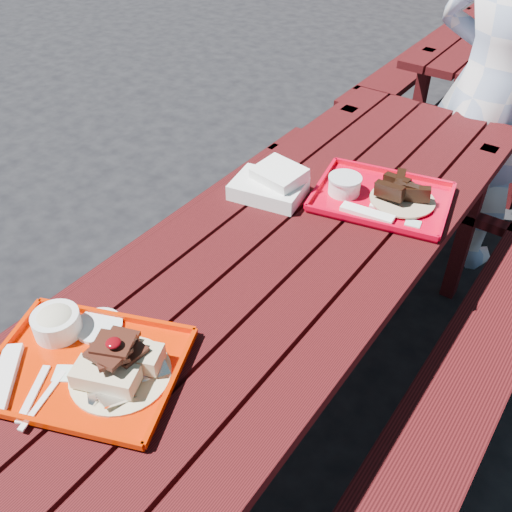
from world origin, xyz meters
name	(u,v)px	position (x,y,z in m)	size (l,w,h in m)	color
ground	(279,402)	(0.00, 0.00, 0.00)	(60.00, 60.00, 0.00)	black
picnic_table_near	(283,295)	(0.00, 0.00, 0.56)	(1.41, 2.40, 0.75)	#430C0F
near_tray	(88,355)	(-0.13, -0.64, 0.78)	(0.53, 0.47, 0.14)	red
far_tray	(379,196)	(0.12, 0.39, 0.77)	(0.49, 0.42, 0.07)	red
white_cloth	(272,185)	(-0.20, 0.21, 0.79)	(0.26, 0.21, 0.09)	white
person	(489,90)	(0.17, 1.32, 0.82)	(0.60, 0.39, 1.65)	#AAC2EA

